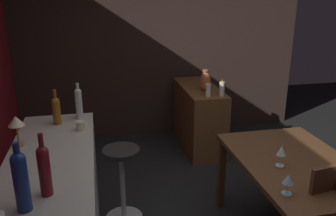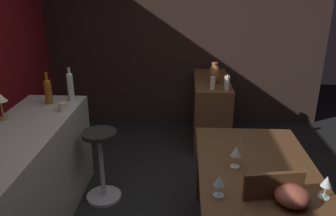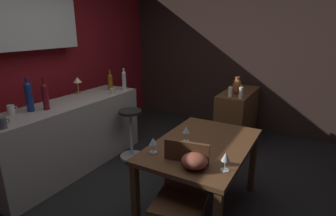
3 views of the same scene
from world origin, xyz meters
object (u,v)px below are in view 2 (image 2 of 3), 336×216
(wine_glass_right, at_px, (327,182))
(wine_bottle_amber, at_px, (48,90))
(bar_stool, at_px, (102,164))
(pillar_candle_tall, at_px, (213,83))
(wine_bottle_clear, at_px, (70,85))
(vase_copper, at_px, (214,74))
(dining_table, at_px, (255,175))
(counter_lamp, at_px, (0,100))
(fruit_bowl, at_px, (292,196))
(cup_cream, at_px, (63,107))
(wine_glass_center, at_px, (236,152))
(wine_glass_left, at_px, (219,182))
(pillar_candle_short, at_px, (227,83))
(sideboard_cabinet, at_px, (210,109))

(wine_glass_right, relative_size, wine_bottle_amber, 0.50)
(bar_stool, height_order, pillar_candle_tall, pillar_candle_tall)
(wine_bottle_clear, bearing_deg, vase_copper, -58.12)
(dining_table, bearing_deg, counter_lamp, 79.71)
(fruit_bowl, xyz_separation_m, wine_bottle_amber, (1.24, 1.94, 0.23))
(cup_cream, bearing_deg, fruit_bowl, -121.12)
(dining_table, relative_size, wine_glass_center, 7.98)
(cup_cream, bearing_deg, dining_table, -110.09)
(dining_table, relative_size, wine_bottle_amber, 4.22)
(wine_glass_left, relative_size, vase_copper, 0.53)
(wine_glass_right, relative_size, pillar_candle_short, 0.80)
(wine_glass_left, distance_m, cup_cream, 1.65)
(dining_table, xyz_separation_m, vase_copper, (1.79, 0.18, 0.29))
(wine_glass_center, bearing_deg, pillar_candle_short, -3.90)
(cup_cream, xyz_separation_m, pillar_candle_short, (0.95, -1.57, -0.04))
(wine_bottle_amber, relative_size, counter_lamp, 1.31)
(wine_bottle_amber, height_order, pillar_candle_tall, wine_bottle_amber)
(fruit_bowl, height_order, wine_bottle_clear, wine_bottle_clear)
(sideboard_cabinet, xyz_separation_m, wine_bottle_amber, (-1.20, 1.63, 0.62))
(pillar_candle_short, bearing_deg, wine_glass_right, -168.37)
(sideboard_cabinet, distance_m, wine_glass_right, 2.46)
(wine_glass_right, relative_size, wine_glass_center, 0.94)
(fruit_bowl, relative_size, wine_bottle_clear, 0.65)
(sideboard_cabinet, bearing_deg, fruit_bowl, -172.71)
(bar_stool, height_order, counter_lamp, counter_lamp)
(dining_table, height_order, sideboard_cabinet, sideboard_cabinet)
(wine_bottle_clear, bearing_deg, pillar_candle_tall, -64.35)
(wine_bottle_clear, bearing_deg, counter_lamp, 139.87)
(wine_glass_right, distance_m, pillar_candle_tall, 2.02)
(dining_table, xyz_separation_m, wine_bottle_clear, (0.88, 1.64, 0.40))
(wine_glass_center, height_order, pillar_candle_short, pillar_candle_short)
(wine_bottle_clear, height_order, counter_lamp, wine_bottle_clear)
(wine_glass_center, distance_m, wine_bottle_clear, 1.75)
(sideboard_cabinet, distance_m, vase_copper, 0.57)
(bar_stool, relative_size, pillar_candle_tall, 4.16)
(cup_cream, distance_m, vase_copper, 1.87)
(pillar_candle_short, bearing_deg, bar_stool, 128.04)
(wine_glass_center, distance_m, fruit_bowl, 0.51)
(fruit_bowl, bearing_deg, wine_glass_right, -70.40)
(wine_glass_left, height_order, fruit_bowl, wine_glass_left)
(fruit_bowl, relative_size, pillar_candle_short, 1.11)
(bar_stool, distance_m, cup_cream, 0.65)
(wine_glass_left, relative_size, wine_glass_center, 0.86)
(wine_bottle_amber, distance_m, pillar_candle_tall, 1.79)
(wine_bottle_clear, height_order, pillar_candle_tall, wine_bottle_clear)
(bar_stool, bearing_deg, vase_copper, -42.73)
(wine_glass_left, xyz_separation_m, fruit_bowl, (-0.06, -0.43, -0.04))
(cup_cream, relative_size, pillar_candle_short, 0.56)
(sideboard_cabinet, height_order, bar_stool, sideboard_cabinet)
(wine_glass_right, height_order, pillar_candle_short, pillar_candle_short)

